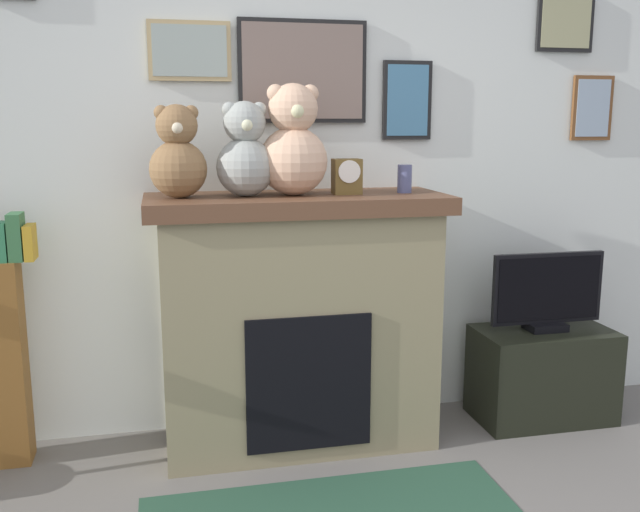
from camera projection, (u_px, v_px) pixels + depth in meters
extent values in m
cube|color=silver|center=(301.00, 174.00, 3.61)|extent=(5.20, 0.12, 2.60)
cube|color=black|center=(304.00, 72.00, 3.44)|extent=(0.64, 0.02, 0.49)
cube|color=#776459|center=(304.00, 71.00, 3.43)|extent=(0.60, 0.00, 0.45)
cube|color=black|center=(407.00, 100.00, 3.58)|extent=(0.26, 0.02, 0.39)
cube|color=teal|center=(408.00, 100.00, 3.57)|extent=(0.22, 0.00, 0.35)
cube|color=brown|center=(592.00, 108.00, 3.82)|extent=(0.24, 0.02, 0.34)
cube|color=#8CA0B0|center=(593.00, 108.00, 3.81)|extent=(0.20, 0.00, 0.30)
cube|color=black|center=(565.00, 22.00, 3.69)|extent=(0.32, 0.02, 0.31)
cube|color=tan|center=(566.00, 22.00, 3.68)|extent=(0.28, 0.00, 0.27)
cube|color=tan|center=(190.00, 51.00, 3.31)|extent=(0.39, 0.02, 0.28)
cube|color=#96A49A|center=(190.00, 51.00, 3.30)|extent=(0.35, 0.00, 0.24)
cube|color=#8A7E5B|center=(298.00, 329.00, 3.41)|extent=(1.28, 0.54, 1.15)
cube|color=brown|center=(297.00, 203.00, 3.30)|extent=(1.40, 0.60, 0.08)
cube|color=black|center=(309.00, 384.00, 3.19)|extent=(0.58, 0.02, 0.63)
cube|color=#2D7449|center=(2.00, 242.00, 3.10)|extent=(0.06, 0.13, 0.17)
cube|color=#34693C|center=(17.00, 237.00, 3.11)|extent=(0.06, 0.13, 0.21)
cube|color=gold|center=(30.00, 242.00, 3.13)|extent=(0.04, 0.13, 0.16)
cube|color=black|center=(542.00, 374.00, 3.73)|extent=(0.71, 0.40, 0.49)
cube|color=black|center=(545.00, 326.00, 3.68)|extent=(0.20, 0.14, 0.04)
cube|color=black|center=(548.00, 288.00, 3.64)|extent=(0.61, 0.03, 0.37)
cube|color=black|center=(549.00, 289.00, 3.62)|extent=(0.57, 0.00, 0.33)
cylinder|color=#4C517A|center=(405.00, 179.00, 3.37)|extent=(0.07, 0.07, 0.13)
cube|color=brown|center=(347.00, 177.00, 3.31)|extent=(0.13, 0.09, 0.17)
cylinder|color=white|center=(349.00, 172.00, 3.25)|extent=(0.10, 0.01, 0.10)
sphere|color=brown|center=(178.00, 169.00, 3.13)|extent=(0.26, 0.26, 0.26)
sphere|color=brown|center=(177.00, 125.00, 3.09)|extent=(0.18, 0.18, 0.18)
sphere|color=brown|center=(161.00, 112.00, 3.07)|extent=(0.06, 0.06, 0.06)
sphere|color=brown|center=(191.00, 113.00, 3.10)|extent=(0.06, 0.06, 0.06)
sphere|color=beige|center=(177.00, 128.00, 3.02)|extent=(0.06, 0.06, 0.06)
sphere|color=#959A93|center=(245.00, 167.00, 3.19)|extent=(0.27, 0.27, 0.27)
sphere|color=#959A93|center=(245.00, 123.00, 3.16)|extent=(0.19, 0.19, 0.19)
sphere|color=#959A93|center=(229.00, 109.00, 3.13)|extent=(0.07, 0.07, 0.07)
sphere|color=#959A93|center=(259.00, 110.00, 3.16)|extent=(0.07, 0.07, 0.07)
sphere|color=beige|center=(247.00, 125.00, 3.08)|extent=(0.06, 0.06, 0.06)
sphere|color=#D2A786|center=(293.00, 161.00, 3.24)|extent=(0.32, 0.32, 0.32)
sphere|color=#D2A786|center=(293.00, 109.00, 3.19)|extent=(0.23, 0.23, 0.23)
sphere|color=#D2A786|center=(276.00, 93.00, 3.16)|extent=(0.08, 0.08, 0.08)
sphere|color=#D2A786|center=(310.00, 93.00, 3.20)|extent=(0.08, 0.08, 0.08)
sphere|color=beige|center=(297.00, 111.00, 3.11)|extent=(0.07, 0.07, 0.07)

